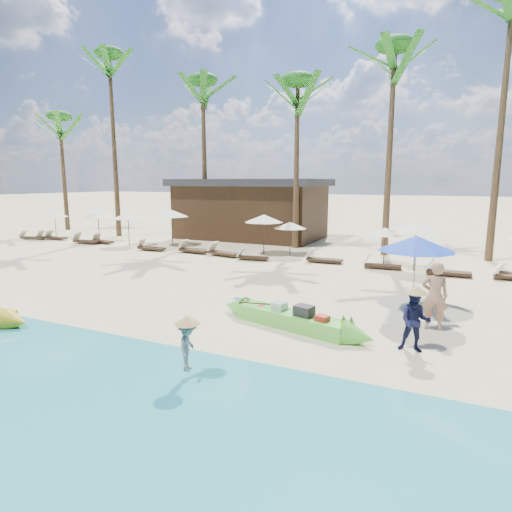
% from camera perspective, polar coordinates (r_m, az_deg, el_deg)
% --- Properties ---
extents(ground, '(240.00, 240.00, 0.00)m').
position_cam_1_polar(ground, '(13.06, -2.22, -8.65)').
color(ground, beige).
rests_on(ground, ground).
extents(wet_sand_strip, '(240.00, 4.50, 0.01)m').
position_cam_1_polar(wet_sand_strip, '(9.25, -17.18, -17.29)').
color(wet_sand_strip, tan).
rests_on(wet_sand_strip, ground).
extents(green_canoe, '(5.62, 1.75, 0.73)m').
position_cam_1_polar(green_canoe, '(12.50, 4.64, -8.37)').
color(green_canoe, '#5FD942').
rests_on(green_canoe, ground).
extents(tourist, '(0.78, 0.57, 1.96)m').
position_cam_1_polar(tourist, '(13.09, 22.71, -4.92)').
color(tourist, tan).
rests_on(tourist, ground).
extents(vendor_green, '(0.79, 0.63, 1.54)m').
position_cam_1_polar(vendor_green, '(11.32, 20.43, -8.17)').
color(vendor_green, '#16183E').
rests_on(vendor_green, ground).
extents(vendor_yellow, '(0.63, 0.80, 1.09)m').
position_cam_1_polar(vendor_yellow, '(9.37, -9.09, -11.74)').
color(vendor_yellow, gray).
rests_on(vendor_yellow, ground).
extents(blue_umbrella, '(2.33, 2.33, 2.51)m').
position_cam_1_polar(blue_umbrella, '(14.11, 20.61, 1.57)').
color(blue_umbrella, '#99999E').
rests_on(blue_umbrella, ground).
extents(resort_parasol_0, '(1.88, 1.88, 1.94)m').
position_cam_1_polar(resort_parasol_0, '(34.71, -25.28, 5.04)').
color(resort_parasol_0, '#3A2617').
rests_on(resort_parasol_0, ground).
extents(lounger_0_left, '(1.89, 1.13, 0.62)m').
position_cam_1_polar(lounger_0_left, '(34.73, -27.74, 2.29)').
color(lounger_0_left, '#3A2617').
rests_on(lounger_0_left, ground).
extents(lounger_0_right, '(1.76, 0.77, 0.58)m').
position_cam_1_polar(lounger_0_right, '(34.37, -26.03, 2.33)').
color(lounger_0_right, '#3A2617').
rests_on(lounger_0_right, ground).
extents(resort_parasol_1, '(2.04, 2.04, 2.10)m').
position_cam_1_polar(resort_parasol_1, '(31.55, -20.33, 5.23)').
color(resort_parasol_1, '#3A2617').
rests_on(resort_parasol_1, ground).
extents(lounger_1_left, '(1.72, 0.55, 0.58)m').
position_cam_1_polar(lounger_1_left, '(33.89, -25.21, 2.30)').
color(lounger_1_left, '#3A2617').
rests_on(lounger_1_left, ground).
extents(lounger_1_right, '(1.98, 0.71, 0.66)m').
position_cam_1_polar(lounger_1_right, '(30.95, -21.84, 1.94)').
color(lounger_1_right, '#3A2617').
rests_on(lounger_1_right, ground).
extents(resort_parasol_2, '(2.09, 2.09, 2.15)m').
position_cam_1_polar(resort_parasol_2, '(29.14, -16.71, 5.19)').
color(resort_parasol_2, '#3A2617').
rests_on(resort_parasol_2, ground).
extents(lounger_2_left, '(1.74, 0.77, 0.57)m').
position_cam_1_polar(lounger_2_left, '(30.68, -19.84, 1.95)').
color(lounger_2_left, '#3A2617').
rests_on(lounger_2_left, ground).
extents(resort_parasol_3, '(2.25, 2.25, 2.32)m').
position_cam_1_polar(resort_parasol_3, '(28.41, -11.21, 5.61)').
color(resort_parasol_3, '#3A2617').
rests_on(resort_parasol_3, ground).
extents(lounger_3_left, '(1.84, 0.65, 0.62)m').
position_cam_1_polar(lounger_3_left, '(26.68, -13.99, 1.15)').
color(lounger_3_left, '#3A2617').
rests_on(lounger_3_left, ground).
extents(lounger_3_right, '(1.68, 0.62, 0.56)m').
position_cam_1_polar(lounger_3_right, '(25.72, -8.41, 0.97)').
color(lounger_3_right, '#3A2617').
rests_on(lounger_3_right, ground).
extents(resort_parasol_4, '(2.22, 2.22, 2.28)m').
position_cam_1_polar(resort_parasol_4, '(24.39, 1.07, 5.02)').
color(resort_parasol_4, '#3A2617').
rests_on(resort_parasol_4, ground).
extents(lounger_4_left, '(1.97, 0.71, 0.66)m').
position_cam_1_polar(lounger_4_left, '(25.29, -8.49, 0.89)').
color(lounger_4_left, '#3A2617').
rests_on(lounger_4_left, ground).
extents(lounger_4_right, '(2.08, 1.00, 0.68)m').
position_cam_1_polar(lounger_4_right, '(24.06, -4.53, 0.53)').
color(lounger_4_right, '#3A2617').
rests_on(lounger_4_right, ground).
extents(resort_parasol_5, '(1.84, 1.84, 1.89)m').
position_cam_1_polar(resort_parasol_5, '(24.17, 4.59, 4.10)').
color(resort_parasol_5, '#3A2617').
rests_on(resort_parasol_5, ground).
extents(lounger_5_left, '(1.72, 0.74, 0.57)m').
position_cam_1_polar(lounger_5_left, '(22.78, -0.66, -0.08)').
color(lounger_5_left, '#3A2617').
rests_on(lounger_5_left, ground).
extents(resort_parasol_6, '(1.83, 1.83, 1.89)m').
position_cam_1_polar(resort_parasol_6, '(22.14, 16.84, 3.16)').
color(resort_parasol_6, '#3A2617').
rests_on(resort_parasol_6, ground).
extents(lounger_6_left, '(1.93, 0.64, 0.65)m').
position_cam_1_polar(lounger_6_left, '(22.30, 8.80, -0.34)').
color(lounger_6_left, '#3A2617').
rests_on(lounger_6_left, ground).
extents(lounger_6_right, '(1.81, 0.66, 0.61)m').
position_cam_1_polar(lounger_6_right, '(21.38, 16.20, -1.11)').
color(lounger_6_right, '#3A2617').
rests_on(lounger_6_right, ground).
extents(resort_parasol_7, '(2.19, 2.19, 2.25)m').
position_cam_1_polar(resort_parasol_7, '(21.30, 20.59, 3.59)').
color(resort_parasol_7, '#3A2617').
rests_on(resort_parasol_7, ground).
extents(lounger_7_left, '(1.95, 0.64, 0.66)m').
position_cam_1_polar(lounger_7_left, '(20.77, 23.92, -1.85)').
color(lounger_7_left, '#3A2617').
rests_on(lounger_7_left, ground).
extents(lounger_7_right, '(1.80, 0.66, 0.60)m').
position_cam_1_polar(lounger_7_right, '(21.19, 31.01, -2.26)').
color(lounger_7_right, '#3A2617').
rests_on(lounger_7_right, ground).
extents(palm_0, '(2.08, 2.08, 9.90)m').
position_cam_1_polar(palm_0, '(40.43, -24.62, 14.72)').
color(palm_0, brown).
rests_on(palm_0, ground).
extents(palm_1, '(2.08, 2.08, 13.60)m').
position_cam_1_polar(palm_1, '(34.83, -18.79, 20.49)').
color(palm_1, brown).
rests_on(palm_1, ground).
extents(palm_2, '(2.08, 2.08, 11.33)m').
position_cam_1_polar(palm_2, '(31.06, -7.06, 19.21)').
color(palm_2, brown).
rests_on(palm_2, ground).
extents(palm_3, '(2.08, 2.08, 10.52)m').
position_cam_1_polar(palm_3, '(27.20, 5.54, 19.27)').
color(palm_3, brown).
rests_on(palm_3, ground).
extents(palm_4, '(2.08, 2.08, 11.70)m').
position_cam_1_polar(palm_4, '(25.81, 17.83, 21.34)').
color(palm_4, brown).
rests_on(palm_4, ground).
extents(palm_5, '(2.08, 2.08, 13.60)m').
position_cam_1_polar(palm_5, '(26.30, 30.68, 23.31)').
color(palm_5, brown).
rests_on(palm_5, ground).
extents(pavilion_west, '(10.80, 6.60, 4.30)m').
position_cam_1_polar(pavilion_west, '(31.67, -0.67, 6.41)').
color(pavilion_west, '#3A2617').
rests_on(pavilion_west, ground).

